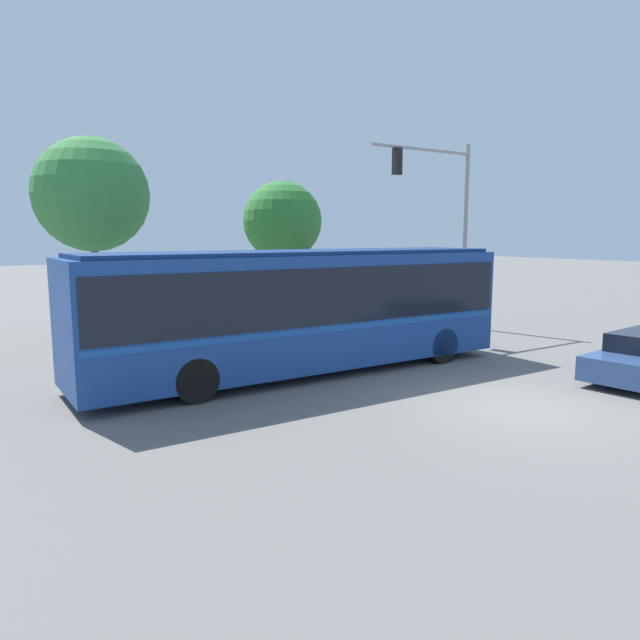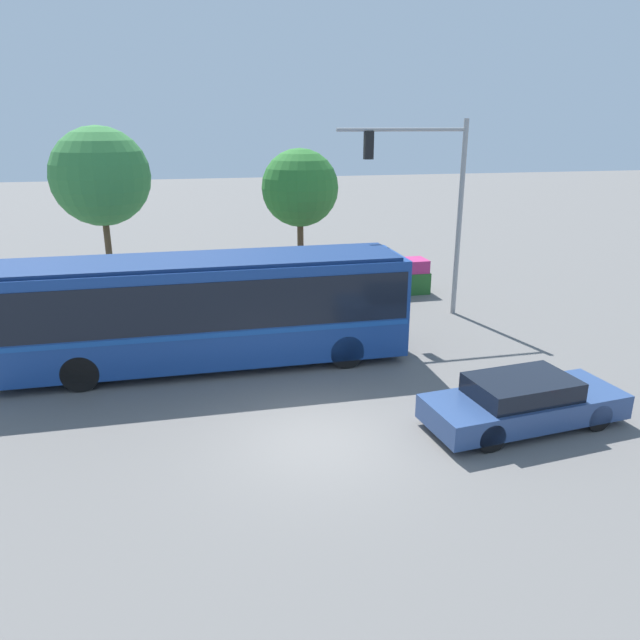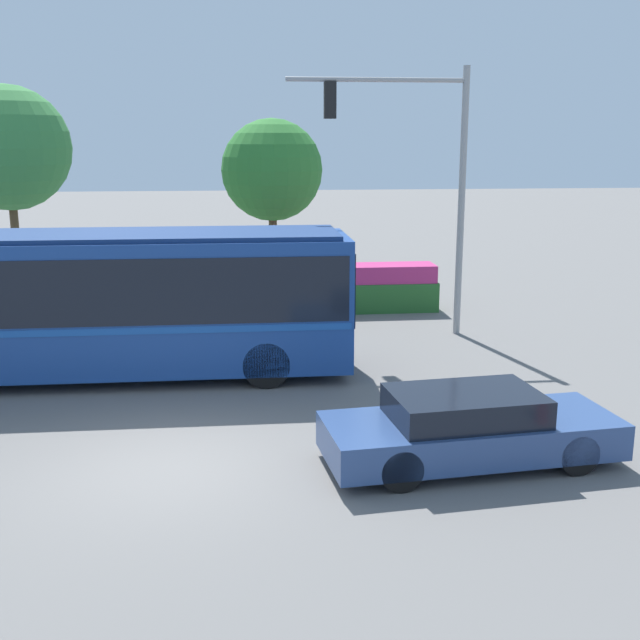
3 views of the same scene
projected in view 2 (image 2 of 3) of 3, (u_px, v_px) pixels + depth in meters
name	position (u px, v px, depth m)	size (l,w,h in m)	color
ground_plane	(317.00, 441.00, 13.39)	(140.00, 140.00, 0.00)	slate
city_bus	(205.00, 305.00, 17.12)	(11.66, 2.64, 3.20)	navy
sedan_foreground	(523.00, 402.00, 13.94)	(4.91, 2.25, 1.21)	navy
traffic_light_pole	(434.00, 192.00, 20.86)	(4.68, 0.24, 6.97)	gray
flowering_hedge	(357.00, 279.00, 24.57)	(6.08, 1.15, 1.42)	#286028
street_tree_left	(100.00, 177.00, 22.54)	(3.72, 3.72, 6.76)	brown
street_tree_centre	(300.00, 188.00, 25.65)	(3.32, 3.32, 5.83)	brown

